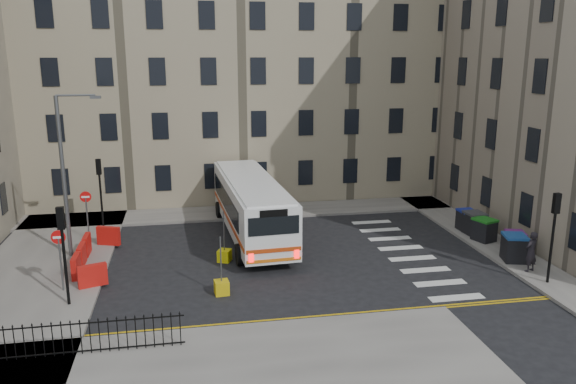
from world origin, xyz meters
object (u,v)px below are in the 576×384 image
object	(u,v)px
wheelie_bin_d	(474,223)
pedestrian	(531,252)
streetlamp	(63,174)
bollard_chevron	(222,287)
wheelie_bin_a	(514,248)
wheelie_bin_b	(515,243)
bus	(251,204)
wheelie_bin_e	(467,220)
bollard_yellow	(225,256)
wheelie_bin_c	(484,230)

from	to	relation	value
wheelie_bin_d	pedestrian	distance (m)	5.66
streetlamp	bollard_chevron	size ratio (longest dim) A/B	13.57
wheelie_bin_a	wheelie_bin_d	xyz separation A→B (m)	(0.17, 4.23, -0.02)
wheelie_bin_a	wheelie_bin_d	size ratio (longest dim) A/B	1.12
wheelie_bin_d	pedestrian	size ratio (longest dim) A/B	0.66
wheelie_bin_b	bollard_chevron	distance (m)	15.17
wheelie_bin_b	wheelie_bin_a	bearing A→B (deg)	-108.21
streetlamp	bollard_chevron	xyz separation A→B (m)	(7.22, -5.81, -4.04)
bus	streetlamp	bearing A→B (deg)	-172.64
wheelie_bin_e	bollard_chevron	bearing A→B (deg)	-158.78
wheelie_bin_d	pedestrian	bearing A→B (deg)	-95.63
bollard_yellow	wheelie_bin_d	bearing A→B (deg)	5.53
wheelie_bin_c	wheelie_bin_d	bearing A→B (deg)	68.99
bollard_yellow	wheelie_bin_e	bearing A→B (deg)	8.70
wheelie_bin_b	wheelie_bin_e	distance (m)	4.12
bus	pedestrian	distance (m)	14.55
pedestrian	bollard_chevron	bearing A→B (deg)	-23.75
wheelie_bin_b	pedestrian	xyz separation A→B (m)	(-0.67, -2.35, 0.39)
bus	wheelie_bin_b	world-z (taller)	bus
streetlamp	bollard_yellow	distance (m)	8.83
wheelie_bin_b	bus	bearing A→B (deg)	172.37
bus	wheelie_bin_a	bearing A→B (deg)	-31.49
wheelie_bin_a	wheelie_bin_e	distance (m)	5.02
wheelie_bin_c	streetlamp	bearing A→B (deg)	156.36
wheelie_bin_e	bus	bearing A→B (deg)	171.54
wheelie_bin_b	bollard_yellow	distance (m)	14.75
wheelie_bin_d	bollard_chevron	bearing A→B (deg)	-163.53
streetlamp	bus	distance (m)	9.89
streetlamp	wheelie_bin_e	size ratio (longest dim) A/B	6.84
wheelie_bin_c	pedestrian	xyz separation A→B (m)	(-0.18, -4.51, 0.34)
wheelie_bin_a	wheelie_bin_b	world-z (taller)	wheelie_bin_a
wheelie_bin_c	wheelie_bin_d	world-z (taller)	wheelie_bin_d
wheelie_bin_c	bollard_chevron	distance (m)	15.13
wheelie_bin_c	wheelie_bin_e	xyz separation A→B (m)	(-0.01, 1.93, -0.02)
wheelie_bin_d	bus	bearing A→B (deg)	166.00
wheelie_bin_d	bollard_yellow	bearing A→B (deg)	-177.97
wheelie_bin_b	wheelie_bin_e	bearing A→B (deg)	112.89
streetlamp	bollard_chevron	bearing A→B (deg)	-38.82
bus	wheelie_bin_e	world-z (taller)	bus
wheelie_bin_d	bollard_chevron	size ratio (longest dim) A/B	2.13
wheelie_bin_e	bollard_chevron	distance (m)	15.76
bollard_chevron	streetlamp	bearing A→B (deg)	141.18
wheelie_bin_b	wheelie_bin_e	world-z (taller)	wheelie_bin_e
wheelie_bin_b	wheelie_bin_d	world-z (taller)	wheelie_bin_d
streetlamp	pedestrian	bearing A→B (deg)	-15.93
bollard_yellow	bollard_chevron	distance (m)	3.94
wheelie_bin_d	bollard_chevron	xyz separation A→B (m)	(-14.57, -5.30, -0.49)
wheelie_bin_d	wheelie_bin_a	bearing A→B (deg)	-95.83
wheelie_bin_a	bollard_chevron	world-z (taller)	wheelie_bin_a
wheelie_bin_a	wheelie_bin_b	bearing A→B (deg)	70.79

